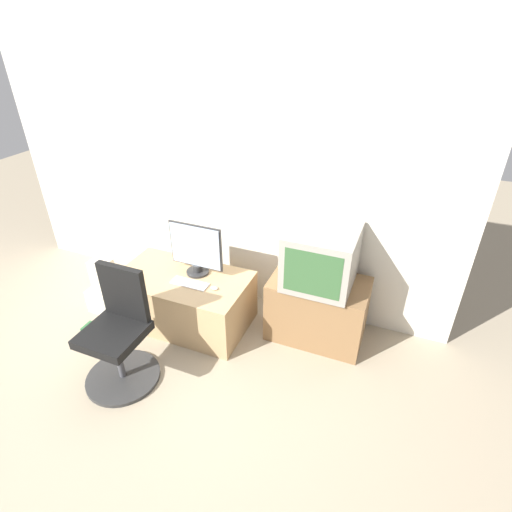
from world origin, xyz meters
TOP-DOWN VIEW (x-y plane):
  - ground_plane at (0.00, 0.00)m, footprint 12.00×12.00m
  - wall_back at (0.00, 1.32)m, footprint 4.40×0.05m
  - desk at (-0.05, 0.73)m, footprint 1.16×0.66m
  - side_stand at (1.11, 0.99)m, footprint 0.81×0.49m
  - main_monitor at (0.05, 0.84)m, footprint 0.49×0.20m
  - keyboard at (0.07, 0.66)m, footprint 0.33×0.11m
  - mouse at (0.30, 0.67)m, footprint 0.06×0.04m
  - crt_tv at (1.10, 1.00)m, footprint 0.53×0.55m
  - office_chair at (-0.14, -0.02)m, footprint 0.56×0.56m
  - cardboard_box_lower at (-0.83, 0.60)m, footprint 0.30×0.27m
  - cardboard_box_upper at (-0.83, 0.60)m, footprint 0.18×0.15m
  - book at (-0.75, 0.29)m, footprint 0.21×0.13m

SIDE VIEW (x-z plane):
  - ground_plane at x=0.00m, z-range 0.00..0.00m
  - book at x=-0.75m, z-range 0.00..0.02m
  - cardboard_box_lower at x=-0.83m, z-range 0.00..0.23m
  - desk at x=-0.05m, z-range 0.00..0.48m
  - side_stand at x=1.11m, z-range 0.00..0.56m
  - office_chair at x=-0.14m, z-range -0.08..0.84m
  - cardboard_box_upper at x=-0.83m, z-range 0.23..0.53m
  - keyboard at x=0.07m, z-range 0.48..0.49m
  - mouse at x=0.30m, z-range 0.48..0.50m
  - main_monitor at x=0.05m, z-range 0.48..0.95m
  - crt_tv at x=1.10m, z-range 0.56..1.04m
  - wall_back at x=0.00m, z-range 0.00..2.60m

